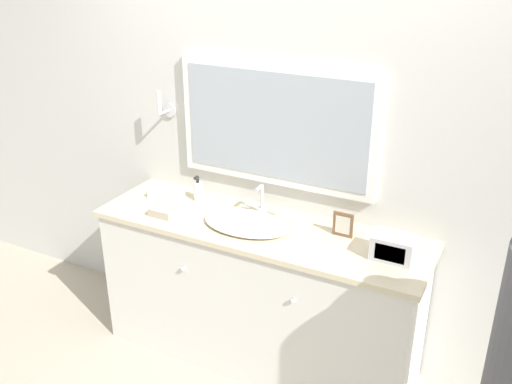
{
  "coord_description": "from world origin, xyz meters",
  "views": [
    {
      "loc": [
        1.26,
        -2.17,
        2.32
      ],
      "look_at": [
        -0.02,
        0.3,
        1.08
      ],
      "focal_mm": 40.0,
      "sensor_mm": 36.0,
      "label": 1
    }
  ],
  "objects_px": {
    "sink_basin": "(247,222)",
    "picture_frame": "(343,225)",
    "soap_bottle": "(198,191)",
    "appliance_box": "(393,247)"
  },
  "relations": [
    {
      "from": "sink_basin",
      "to": "appliance_box",
      "type": "distance_m",
      "value": 0.8
    },
    {
      "from": "appliance_box",
      "to": "picture_frame",
      "type": "relative_size",
      "value": 1.51
    },
    {
      "from": "sink_basin",
      "to": "appliance_box",
      "type": "xyz_separation_m",
      "value": [
        0.8,
        0.01,
        0.04
      ]
    },
    {
      "from": "soap_bottle",
      "to": "appliance_box",
      "type": "height_order",
      "value": "soap_bottle"
    },
    {
      "from": "sink_basin",
      "to": "soap_bottle",
      "type": "bearing_deg",
      "value": 159.63
    },
    {
      "from": "sink_basin",
      "to": "picture_frame",
      "type": "xyz_separation_m",
      "value": [
        0.51,
        0.12,
        0.05
      ]
    },
    {
      "from": "appliance_box",
      "to": "picture_frame",
      "type": "xyz_separation_m",
      "value": [
        -0.3,
        0.11,
        0.01
      ]
    },
    {
      "from": "soap_bottle",
      "to": "picture_frame",
      "type": "bearing_deg",
      "value": -2.1
    },
    {
      "from": "soap_bottle",
      "to": "picture_frame",
      "type": "relative_size",
      "value": 1.16
    },
    {
      "from": "sink_basin",
      "to": "picture_frame",
      "type": "height_order",
      "value": "sink_basin"
    }
  ]
}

